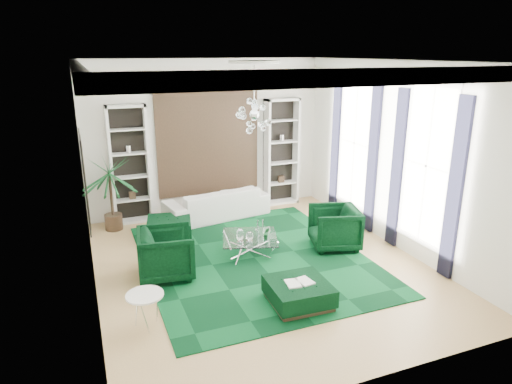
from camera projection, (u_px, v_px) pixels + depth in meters
name	position (u px, v px, depth m)	size (l,w,h in m)	color
floor	(260.00, 265.00, 8.81)	(6.00, 7.00, 0.02)	tan
ceiling	(261.00, 60.00, 7.68)	(6.00, 7.00, 0.02)	white
wall_back	(207.00, 137.00, 11.37)	(6.00, 0.02, 3.80)	white
wall_front	(377.00, 241.00, 5.13)	(6.00, 0.02, 3.80)	white
wall_left	(84.00, 187.00, 7.19)	(0.02, 7.00, 3.80)	white
wall_right	(397.00, 156.00, 9.30)	(0.02, 7.00, 3.80)	white
crown_molding	(260.00, 67.00, 7.72)	(6.00, 7.00, 0.18)	white
ceiling_medallion	(254.00, 62.00, 7.96)	(0.90, 0.90, 0.05)	white
tapestry	(208.00, 137.00, 11.32)	(2.50, 0.06, 2.80)	black
shelving_left	(130.00, 165.00, 10.65)	(0.90, 0.38, 2.80)	white
shelving_right	(282.00, 152.00, 12.02)	(0.90, 0.38, 2.80)	white
painting	(85.00, 180.00, 7.75)	(0.04, 1.30, 1.60)	black
window_near	(427.00, 166.00, 8.50)	(0.03, 1.10, 2.90)	white
curtain_near_a	(455.00, 190.00, 7.87)	(0.07, 0.30, 3.25)	black
curtain_near_b	(397.00, 170.00, 9.25)	(0.07, 0.30, 3.25)	black
window_far	(355.00, 143.00, 10.63)	(0.03, 1.10, 2.90)	white
curtain_far_a	(373.00, 161.00, 10.00)	(0.07, 0.30, 3.25)	black
curtain_far_b	(335.00, 147.00, 11.39)	(0.07, 0.30, 3.25)	black
rug	(254.00, 258.00, 9.07)	(4.20, 5.00, 0.02)	black
sofa	(217.00, 203.00, 11.23)	(2.53, 0.99, 0.74)	silver
armchair_left	(166.00, 253.00, 8.24)	(0.96, 0.99, 0.90)	black
armchair_right	(334.00, 228.00, 9.47)	(0.94, 0.96, 0.88)	black
coffee_table	(250.00, 245.00, 9.24)	(1.08, 1.08, 0.37)	white
ottoman_side	(169.00, 228.00, 10.05)	(0.94, 0.94, 0.42)	black
ottoman_front	(299.00, 293.00, 7.39)	(0.95, 0.95, 0.38)	black
book	(299.00, 282.00, 7.33)	(0.45, 0.30, 0.03)	white
side_table	(146.00, 311.00, 6.75)	(0.56, 0.56, 0.53)	white
palm	(110.00, 184.00, 10.25)	(1.36, 1.36, 2.18)	#135426
chandelier	(254.00, 115.00, 8.23)	(0.73, 0.73, 0.66)	white
table_plant	(266.00, 233.00, 9.05)	(0.13, 0.11, 0.24)	#135426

